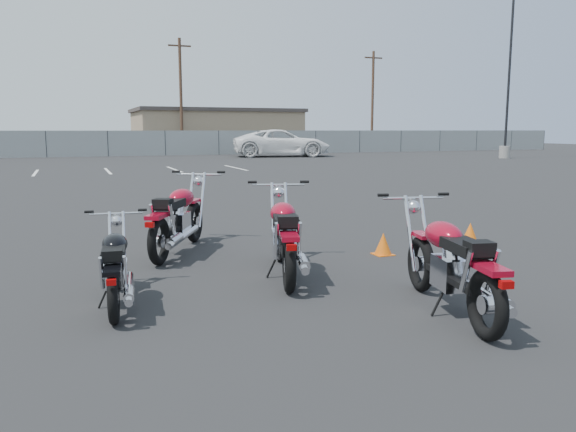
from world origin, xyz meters
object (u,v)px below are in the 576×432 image
object	(u,v)px
motorcycle_second_black	(116,267)
motorcycle_third_red	(285,236)
motorcycle_rear_red	(451,264)
motorcycle_front_red	(178,218)
white_van	(282,135)

from	to	relation	value
motorcycle_second_black	motorcycle_third_red	xyz separation A→B (m)	(2.10, 0.49, 0.10)
motorcycle_third_red	motorcycle_rear_red	size ratio (longest dim) A/B	1.01
motorcycle_front_red	white_van	bearing A→B (deg)	66.47
motorcycle_front_red	motorcycle_rear_red	bearing A→B (deg)	-61.76
motorcycle_front_red	motorcycle_third_red	distance (m)	2.11
motorcycle_rear_red	white_van	size ratio (longest dim) A/B	0.29
motorcycle_second_black	motorcycle_third_red	bearing A→B (deg)	13.04
motorcycle_third_red	motorcycle_rear_red	bearing A→B (deg)	-62.13
motorcycle_second_black	motorcycle_rear_red	distance (m)	3.48
motorcycle_rear_red	white_van	distance (m)	34.01
motorcycle_front_red	motorcycle_third_red	world-z (taller)	motorcycle_front_red
motorcycle_front_red	motorcycle_rear_red	distance (m)	4.34
motorcycle_front_red	motorcycle_rear_red	xyz separation A→B (m)	(2.05, -3.82, -0.03)
white_van	motorcycle_second_black	bearing A→B (deg)	168.90
motorcycle_third_red	motorcycle_rear_red	distance (m)	2.23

